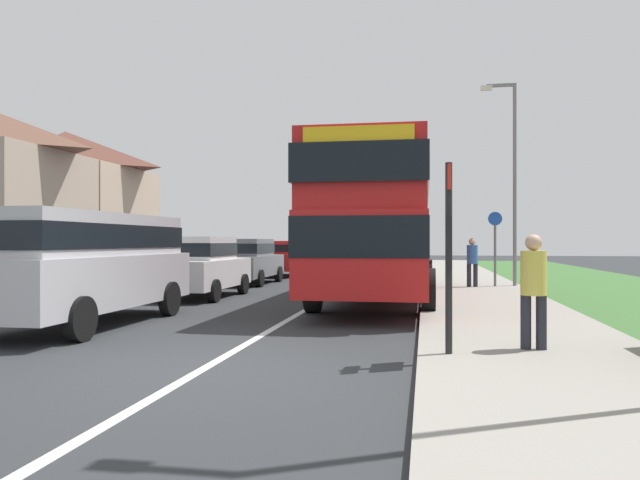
% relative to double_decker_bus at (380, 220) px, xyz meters
% --- Properties ---
extents(ground_plane, '(120.00, 120.00, 0.00)m').
position_rel_double_decker_bus_xyz_m(ground_plane, '(-1.51, -8.94, -2.14)').
color(ground_plane, '#2D3033').
extents(lane_marking_centre, '(0.14, 60.00, 0.01)m').
position_rel_double_decker_bus_xyz_m(lane_marking_centre, '(-1.51, -0.94, -2.14)').
color(lane_marking_centre, silver).
rests_on(lane_marking_centre, ground_plane).
extents(pavement_near_side, '(3.20, 68.00, 0.12)m').
position_rel_double_decker_bus_xyz_m(pavement_near_side, '(2.69, -2.94, -2.08)').
color(pavement_near_side, gray).
rests_on(pavement_near_side, ground_plane).
extents(double_decker_bus, '(2.80, 10.70, 3.70)m').
position_rel_double_decker_bus_xyz_m(double_decker_bus, '(0.00, 0.00, 0.00)').
color(double_decker_bus, red).
rests_on(double_decker_bus, ground_plane).
extents(parked_van_silver, '(2.11, 5.42, 2.09)m').
position_rel_double_decker_bus_xyz_m(parked_van_silver, '(-5.09, -5.68, -0.89)').
color(parked_van_silver, '#B7B7BC').
rests_on(parked_van_silver, ground_plane).
extents(parked_car_white, '(1.96, 4.04, 1.69)m').
position_rel_double_decker_bus_xyz_m(parked_car_white, '(-5.04, -0.05, -1.22)').
color(parked_car_white, silver).
rests_on(parked_car_white, ground_plane).
extents(parked_car_grey, '(1.88, 4.37, 1.65)m').
position_rel_double_decker_bus_xyz_m(parked_car_grey, '(-5.25, 5.27, -1.23)').
color(parked_car_grey, slate).
rests_on(parked_car_grey, ground_plane).
extents(parked_car_red, '(1.89, 3.96, 1.58)m').
position_rel_double_decker_bus_xyz_m(parked_car_red, '(-5.22, 10.32, -1.27)').
color(parked_car_red, '#B21E1E').
rests_on(parked_car_red, ground_plane).
extents(pedestrian_at_stop, '(0.34, 0.34, 1.67)m').
position_rel_double_decker_bus_xyz_m(pedestrian_at_stop, '(2.62, -7.51, -1.17)').
color(pedestrian_at_stop, '#23232D').
rests_on(pedestrian_at_stop, ground_plane).
extents(pedestrian_walking_away, '(0.34, 0.34, 1.67)m').
position_rel_double_decker_bus_xyz_m(pedestrian_walking_away, '(2.66, 3.78, -1.17)').
color(pedestrian_walking_away, '#23232D').
rests_on(pedestrian_walking_away, ground_plane).
extents(bus_stop_sign, '(0.09, 0.52, 2.60)m').
position_rel_double_decker_bus_xyz_m(bus_stop_sign, '(1.49, -8.02, -0.60)').
color(bus_stop_sign, black).
rests_on(bus_stop_sign, ground_plane).
extents(cycle_route_sign, '(0.44, 0.08, 2.52)m').
position_rel_double_decker_bus_xyz_m(cycle_route_sign, '(3.41, 4.14, -0.71)').
color(cycle_route_sign, slate).
rests_on(cycle_route_sign, ground_plane).
extents(street_lamp_mid, '(1.14, 0.20, 6.75)m').
position_rel_double_decker_bus_xyz_m(street_lamp_mid, '(3.96, 4.54, 1.77)').
color(street_lamp_mid, slate).
rests_on(street_lamp_mid, ground_plane).
extents(house_terrace_far_side, '(7.36, 12.34, 7.12)m').
position_rel_double_decker_bus_xyz_m(house_terrace_far_side, '(-16.77, 8.75, 1.42)').
color(house_terrace_far_side, tan).
rests_on(house_terrace_far_side, ground_plane).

